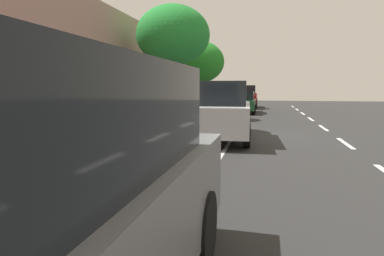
{
  "coord_description": "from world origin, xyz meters",
  "views": [
    {
      "loc": [
        -0.7,
        12.69,
        1.81
      ],
      "look_at": [
        0.71,
        6.1,
        0.99
      ],
      "focal_mm": 31.55,
      "sensor_mm": 36.0,
      "label": 1
    }
  ],
  "objects_px": {
    "parked_suv_silver_mid": "(221,110)",
    "street_tree_near_cyclist": "(198,62)",
    "fire_hydrant": "(106,151)",
    "parked_pickup_red_nearest": "(245,97)",
    "bicycle_at_curb": "(157,159)",
    "parked_sedan_green_second": "(242,102)",
    "cyclist_with_backpack": "(153,124)",
    "pedestrian_on_phone": "(178,101)",
    "parked_suv_grey_far": "(22,211)",
    "street_tree_mid_block": "(173,37)"
  },
  "relations": [
    {
      "from": "parked_sedan_green_second",
      "to": "fire_hydrant",
      "type": "xyz_separation_m",
      "value": [
        1.48,
        17.81,
        -0.17
      ]
    },
    {
      "from": "parked_suv_silver_mid",
      "to": "bicycle_at_curb",
      "type": "distance_m",
      "value": 5.2
    },
    {
      "from": "street_tree_near_cyclist",
      "to": "parked_suv_silver_mid",
      "type": "bearing_deg",
      "value": 107.21
    },
    {
      "from": "cyclist_with_backpack",
      "to": "parked_suv_grey_far",
      "type": "bearing_deg",
      "value": 99.29
    },
    {
      "from": "parked_sedan_green_second",
      "to": "parked_suv_grey_far",
      "type": "bearing_deg",
      "value": 90.05
    },
    {
      "from": "street_tree_mid_block",
      "to": "parked_suv_grey_far",
      "type": "bearing_deg",
      "value": 100.63
    },
    {
      "from": "parked_suv_grey_far",
      "to": "bicycle_at_curb",
      "type": "relative_size",
      "value": 2.86
    },
    {
      "from": "parked_suv_silver_mid",
      "to": "bicycle_at_curb",
      "type": "xyz_separation_m",
      "value": [
        0.65,
        5.12,
        -0.65
      ]
    },
    {
      "from": "parked_suv_grey_far",
      "to": "street_tree_near_cyclist",
      "type": "height_order",
      "value": "street_tree_near_cyclist"
    },
    {
      "from": "parked_sedan_green_second",
      "to": "pedestrian_on_phone",
      "type": "xyz_separation_m",
      "value": [
        2.88,
        6.8,
        0.34
      ]
    },
    {
      "from": "parked_pickup_red_nearest",
      "to": "parked_suv_silver_mid",
      "type": "distance_m",
      "value": 18.22
    },
    {
      "from": "parked_sedan_green_second",
      "to": "fire_hydrant",
      "type": "bearing_deg",
      "value": 85.24
    },
    {
      "from": "parked_sedan_green_second",
      "to": "parked_suv_silver_mid",
      "type": "relative_size",
      "value": 0.92
    },
    {
      "from": "parked_suv_grey_far",
      "to": "street_tree_mid_block",
      "type": "height_order",
      "value": "street_tree_mid_block"
    },
    {
      "from": "parked_pickup_red_nearest",
      "to": "street_tree_near_cyclist",
      "type": "height_order",
      "value": "street_tree_near_cyclist"
    },
    {
      "from": "parked_suv_silver_mid",
      "to": "parked_suv_grey_far",
      "type": "relative_size",
      "value": 1.02
    },
    {
      "from": "bicycle_at_curb",
      "to": "fire_hydrant",
      "type": "height_order",
      "value": "fire_hydrant"
    },
    {
      "from": "parked_pickup_red_nearest",
      "to": "cyclist_with_backpack",
      "type": "bearing_deg",
      "value": 88.28
    },
    {
      "from": "pedestrian_on_phone",
      "to": "parked_sedan_green_second",
      "type": "bearing_deg",
      "value": -112.98
    },
    {
      "from": "cyclist_with_backpack",
      "to": "fire_hydrant",
      "type": "distance_m",
      "value": 1.19
    },
    {
      "from": "parked_pickup_red_nearest",
      "to": "parked_suv_silver_mid",
      "type": "relative_size",
      "value": 1.11
    },
    {
      "from": "fire_hydrant",
      "to": "cyclist_with_backpack",
      "type": "bearing_deg",
      "value": -127.52
    },
    {
      "from": "parked_suv_silver_mid",
      "to": "fire_hydrant",
      "type": "xyz_separation_m",
      "value": [
        1.55,
        5.53,
        -0.45
      ]
    },
    {
      "from": "parked_suv_silver_mid",
      "to": "street_tree_near_cyclist",
      "type": "relative_size",
      "value": 1.13
    },
    {
      "from": "parked_pickup_red_nearest",
      "to": "street_tree_near_cyclist",
      "type": "xyz_separation_m",
      "value": [
        2.06,
        10.95,
        2.28
      ]
    },
    {
      "from": "bicycle_at_curb",
      "to": "parked_sedan_green_second",
      "type": "bearing_deg",
      "value": -91.93
    },
    {
      "from": "street_tree_mid_block",
      "to": "parked_sedan_green_second",
      "type": "bearing_deg",
      "value": -102.05
    },
    {
      "from": "bicycle_at_curb",
      "to": "street_tree_near_cyclist",
      "type": "height_order",
      "value": "street_tree_near_cyclist"
    },
    {
      "from": "parked_pickup_red_nearest",
      "to": "street_tree_mid_block",
      "type": "xyz_separation_m",
      "value": [
        2.06,
        16.18,
        2.94
      ]
    },
    {
      "from": "parked_sedan_green_second",
      "to": "cyclist_with_backpack",
      "type": "xyz_separation_m",
      "value": [
        0.81,
        16.93,
        0.27
      ]
    },
    {
      "from": "pedestrian_on_phone",
      "to": "fire_hydrant",
      "type": "height_order",
      "value": "pedestrian_on_phone"
    },
    {
      "from": "parked_sedan_green_second",
      "to": "bicycle_at_curb",
      "type": "bearing_deg",
      "value": 88.07
    },
    {
      "from": "parked_suv_silver_mid",
      "to": "street_tree_near_cyclist",
      "type": "distance_m",
      "value": 7.91
    },
    {
      "from": "parked_sedan_green_second",
      "to": "parked_suv_silver_mid",
      "type": "bearing_deg",
      "value": 90.32
    },
    {
      "from": "parked_pickup_red_nearest",
      "to": "parked_suv_silver_mid",
      "type": "xyz_separation_m",
      "value": [
        -0.19,
        18.22,
        0.13
      ]
    },
    {
      "from": "parked_suv_grey_far",
      "to": "pedestrian_on_phone",
      "type": "bearing_deg",
      "value": -79.17
    },
    {
      "from": "cyclist_with_backpack",
      "to": "pedestrian_on_phone",
      "type": "xyz_separation_m",
      "value": [
        2.08,
        -10.13,
        0.07
      ]
    },
    {
      "from": "parked_sedan_green_second",
      "to": "fire_hydrant",
      "type": "relative_size",
      "value": 5.26
    },
    {
      "from": "parked_suv_silver_mid",
      "to": "pedestrian_on_phone",
      "type": "distance_m",
      "value": 6.22
    },
    {
      "from": "bicycle_at_curb",
      "to": "street_tree_near_cyclist",
      "type": "bearing_deg",
      "value": -82.65
    },
    {
      "from": "parked_pickup_red_nearest",
      "to": "cyclist_with_backpack",
      "type": "height_order",
      "value": "parked_pickup_red_nearest"
    },
    {
      "from": "parked_suv_grey_far",
      "to": "parked_pickup_red_nearest",
      "type": "bearing_deg",
      "value": -89.71
    },
    {
      "from": "parked_suv_silver_mid",
      "to": "street_tree_near_cyclist",
      "type": "xyz_separation_m",
      "value": [
        2.25,
        -7.27,
        2.15
      ]
    },
    {
      "from": "pedestrian_on_phone",
      "to": "fire_hydrant",
      "type": "bearing_deg",
      "value": 97.27
    },
    {
      "from": "parked_suv_grey_far",
      "to": "fire_hydrant",
      "type": "relative_size",
      "value": 5.61
    },
    {
      "from": "fire_hydrant",
      "to": "parked_suv_silver_mid",
      "type": "bearing_deg",
      "value": -105.65
    },
    {
      "from": "cyclist_with_backpack",
      "to": "street_tree_near_cyclist",
      "type": "xyz_separation_m",
      "value": [
        1.38,
        -11.93,
        2.16
      ]
    },
    {
      "from": "parked_sedan_green_second",
      "to": "pedestrian_on_phone",
      "type": "relative_size",
      "value": 2.66
    },
    {
      "from": "parked_pickup_red_nearest",
      "to": "fire_hydrant",
      "type": "height_order",
      "value": "parked_pickup_red_nearest"
    },
    {
      "from": "parked_sedan_green_second",
      "to": "street_tree_near_cyclist",
      "type": "height_order",
      "value": "street_tree_near_cyclist"
    }
  ]
}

